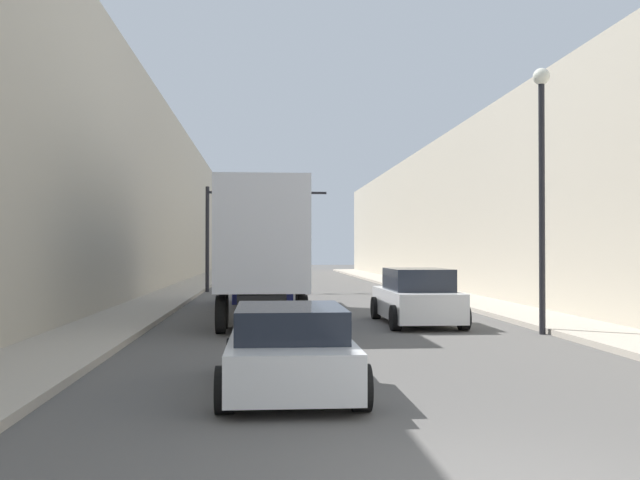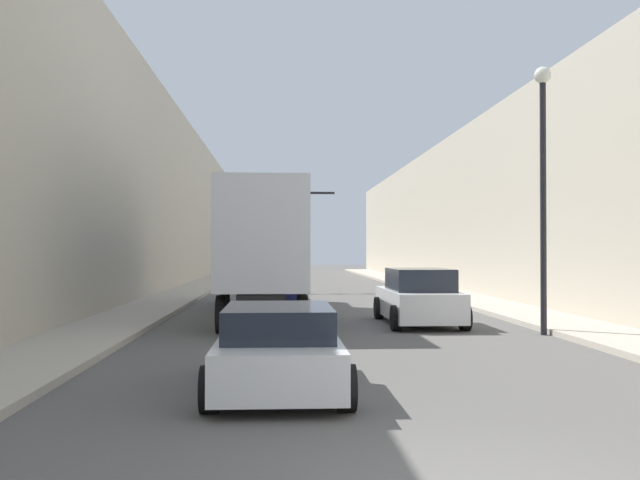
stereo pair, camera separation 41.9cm
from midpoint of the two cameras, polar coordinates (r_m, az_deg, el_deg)
The scene contains 9 objects.
sidewalk_right at distance 37.19m, azimuth 9.74°, elevation -4.07°, with size 2.30×80.00×0.15m.
sidewalk_left at distance 36.53m, azimuth -10.29°, elevation -4.13°, with size 2.30×80.00×0.15m.
building_right at distance 38.33m, azimuth 15.78°, elevation 2.25°, with size 6.00×80.00×8.45m.
building_left at distance 37.33m, azimuth -16.62°, elevation 3.86°, with size 6.00×80.00×10.43m.
semi_truck at distance 24.32m, azimuth -3.83°, elevation -0.46°, with size 2.46×13.41×4.12m.
sedan_car at distance 11.25m, azimuth -2.25°, elevation -8.73°, with size 2.09×4.30×1.33m.
suv_car at distance 21.29m, azimuth 8.45°, elevation -4.61°, with size 2.14×4.68×1.65m.
traffic_signal_gantry at distance 37.85m, azimuth -5.29°, elevation 1.91°, with size 6.39×0.35×5.54m.
street_lamp at distance 19.49m, azimuth 18.01°, elevation 5.87°, with size 0.44×0.44×6.95m.
Camera 2 is at (-1.70, -6.20, 2.19)m, focal length 40.00 mm.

